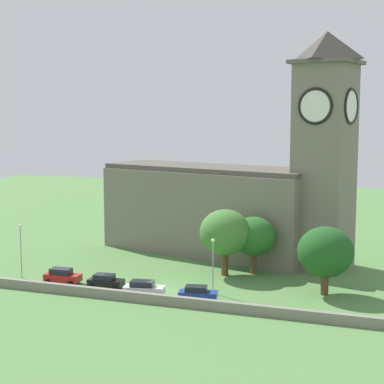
# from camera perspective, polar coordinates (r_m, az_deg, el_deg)

# --- Properties ---
(ground_plane) EXTENTS (200.00, 200.00, 0.00)m
(ground_plane) POSITION_cam_1_polar(r_m,az_deg,el_deg) (86.58, 0.91, -6.49)
(ground_plane) COLOR #517F42
(church) EXTENTS (38.92, 18.34, 31.04)m
(church) POSITION_cam_1_polar(r_m,az_deg,el_deg) (89.17, 3.99, -0.40)
(church) COLOR slate
(church) RESTS_ON ground
(quay_barrier) EXTENTS (55.39, 0.70, 1.10)m
(quay_barrier) POSITION_cam_1_polar(r_m,az_deg,el_deg) (68.54, -4.57, -9.70)
(quay_barrier) COLOR gray
(quay_barrier) RESTS_ON ground
(car_red) EXTENTS (4.52, 2.28, 1.88)m
(car_red) POSITION_cam_1_polar(r_m,az_deg,el_deg) (77.23, -11.89, -7.60)
(car_red) COLOR red
(car_red) RESTS_ON ground
(car_black) EXTENTS (4.32, 2.33, 1.66)m
(car_black) POSITION_cam_1_polar(r_m,az_deg,el_deg) (74.47, -8.00, -8.15)
(car_black) COLOR black
(car_black) RESTS_ON ground
(car_white) EXTENTS (4.84, 2.74, 1.77)m
(car_white) POSITION_cam_1_polar(r_m,az_deg,el_deg) (70.80, -4.49, -8.86)
(car_white) COLOR silver
(car_white) RESTS_ON ground
(car_blue) EXTENTS (4.49, 2.68, 1.67)m
(car_blue) POSITION_cam_1_polar(r_m,az_deg,el_deg) (68.87, 0.51, -9.34)
(car_blue) COLOR #233D9E
(car_blue) RESTS_ON ground
(streetlamp_west_end) EXTENTS (0.44, 0.44, 6.90)m
(streetlamp_west_end) POSITION_cam_1_polar(r_m,az_deg,el_deg) (80.22, -15.56, -4.47)
(streetlamp_west_end) COLOR #9EA0A5
(streetlamp_west_end) RESTS_ON ground
(streetlamp_west_mid) EXTENTS (0.44, 0.44, 6.43)m
(streetlamp_west_mid) POSITION_cam_1_polar(r_m,az_deg,el_deg) (70.69, 1.95, -5.98)
(streetlamp_west_mid) COLOR #9EA0A5
(streetlamp_west_mid) RESTS_ON ground
(tree_riverside_west) EXTENTS (6.36, 6.36, 7.86)m
(tree_riverside_west) POSITION_cam_1_polar(r_m,az_deg,el_deg) (71.74, 12.23, -5.44)
(tree_riverside_west) COLOR brown
(tree_riverside_west) RESTS_ON ground
(tree_by_tower) EXTENTS (6.48, 6.48, 8.49)m
(tree_by_tower) POSITION_cam_1_polar(r_m,az_deg,el_deg) (78.63, 3.07, -3.76)
(tree_by_tower) COLOR brown
(tree_by_tower) RESTS_ON ground
(tree_riverside_east) EXTENTS (5.60, 5.60, 7.43)m
(tree_riverside_east) POSITION_cam_1_polar(r_m,az_deg,el_deg) (79.77, 5.74, -4.12)
(tree_riverside_east) COLOR brown
(tree_riverside_east) RESTS_ON ground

